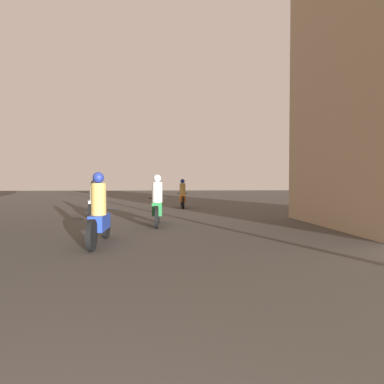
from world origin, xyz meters
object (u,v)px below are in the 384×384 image
Objects in this scene: motorcycle_green at (157,205)px; motorcycle_blue at (99,216)px; motorcycle_white at (94,202)px; motorcycle_orange at (182,196)px.

motorcycle_blue is at bearing -103.03° from motorcycle_green.
motorcycle_blue is 1.03× the size of motorcycle_green.
motorcycle_orange is at bearing 50.04° from motorcycle_white.
motorcycle_blue is 1.09× the size of motorcycle_white.
motorcycle_blue is 1.03× the size of motorcycle_orange.
motorcycle_orange is (2.34, 9.79, 0.01)m from motorcycle_blue.
motorcycle_white is 5.59m from motorcycle_orange.
motorcycle_green reaches higher than motorcycle_orange.
motorcycle_orange is at bearing 69.20° from motorcycle_blue.
motorcycle_green is at bearing -109.34° from motorcycle_orange.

